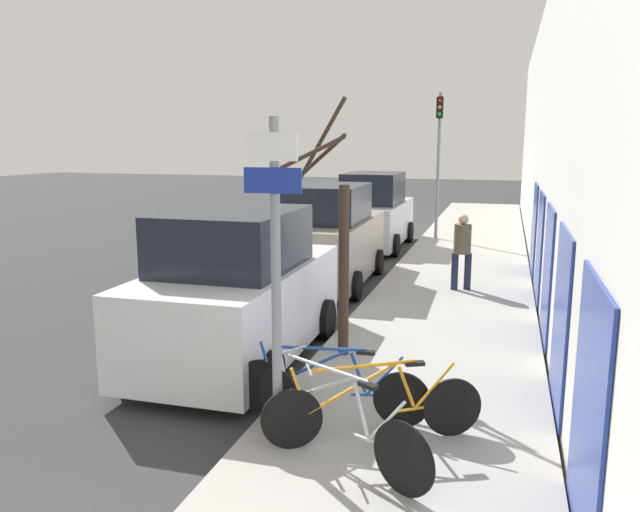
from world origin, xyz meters
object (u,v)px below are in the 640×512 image
object	(u,v)px
bicycle_2	(330,388)
pedestrian_near	(462,246)
parked_car_1	(326,239)
bicycle_1	(374,407)
street_tree	(336,244)
parked_car_2	(374,214)
traffic_light	(439,146)
signpost	(276,270)
parked_car_0	(238,293)
bicycle_0	(335,419)

from	to	relation	value
bicycle_2	pedestrian_near	world-z (taller)	pedestrian_near
bicycle_2	parked_car_1	world-z (taller)	parked_car_1
bicycle_1	street_tree	world-z (taller)	street_tree
parked_car_2	traffic_light	xyz separation A→B (m)	(1.72, 1.39, 2.01)
signpost	parked_car_1	xyz separation A→B (m)	(-1.70, 7.69, -0.95)
parked_car_1	parked_car_2	bearing A→B (deg)	88.30
parked_car_0	signpost	bearing A→B (deg)	-59.18
parked_car_1	street_tree	bearing A→B (deg)	-73.37
bicycle_1	pedestrian_near	size ratio (longest dim) A/B	1.33
bicycle_1	parked_car_1	distance (m)	7.84
bicycle_1	bicycle_2	distance (m)	0.70
parked_car_0	parked_car_1	size ratio (longest dim) A/B	1.01
signpost	bicycle_1	size ratio (longest dim) A/B	1.56
bicycle_0	traffic_light	distance (m)	14.48
bicycle_1	parked_car_2	bearing A→B (deg)	-14.24
signpost	parked_car_0	distance (m)	3.14
bicycle_2	traffic_light	bearing A→B (deg)	-1.53
bicycle_0	parked_car_2	size ratio (longest dim) A/B	0.49
parked_car_0	pedestrian_near	xyz separation A→B (m)	(2.88, 4.86, 0.04)
pedestrian_near	traffic_light	bearing A→B (deg)	-97.04
bicycle_0	traffic_light	bearing A→B (deg)	33.93
signpost	bicycle_0	world-z (taller)	signpost
bicycle_0	bicycle_1	size ratio (longest dim) A/B	0.99
parked_car_1	traffic_light	world-z (taller)	traffic_light
bicycle_2	pedestrian_near	xyz separation A→B (m)	(0.96, 6.70, 0.54)
parked_car_0	parked_car_2	distance (m)	10.22
street_tree	bicycle_2	bearing A→B (deg)	-76.69
bicycle_2	parked_car_0	distance (m)	2.70
pedestrian_near	parked_car_1	bearing A→B (deg)	-22.82
street_tree	parked_car_1	bearing A→B (deg)	107.79
signpost	bicycle_0	distance (m)	1.57
bicycle_1	parked_car_0	size ratio (longest dim) A/B	0.50
parked_car_2	traffic_light	distance (m)	2.98
bicycle_2	traffic_light	xyz separation A→B (m)	(-0.29, 13.44, 2.51)
bicycle_2	parked_car_1	distance (m)	7.29
signpost	pedestrian_near	bearing A→B (deg)	79.93
traffic_light	parked_car_1	bearing A→B (deg)	-105.26
signpost	bicycle_2	distance (m)	1.67
signpost	pedestrian_near	xyz separation A→B (m)	(1.32, 7.41, -0.92)
bicycle_1	parked_car_2	world-z (taller)	parked_car_2
signpost	parked_car_1	world-z (taller)	signpost
bicycle_0	bicycle_2	bearing A→B (deg)	50.93
parked_car_1	parked_car_2	world-z (taller)	parked_car_2
bicycle_1	pedestrian_near	world-z (taller)	pedestrian_near
signpost	pedestrian_near	world-z (taller)	signpost
parked_car_0	pedestrian_near	size ratio (longest dim) A/B	2.68
traffic_light	pedestrian_near	bearing A→B (deg)	-79.48
street_tree	parked_car_2	bearing A→B (deg)	98.57
parked_car_1	bicycle_1	bearing A→B (deg)	-71.47
bicycle_1	parked_car_2	distance (m)	12.72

